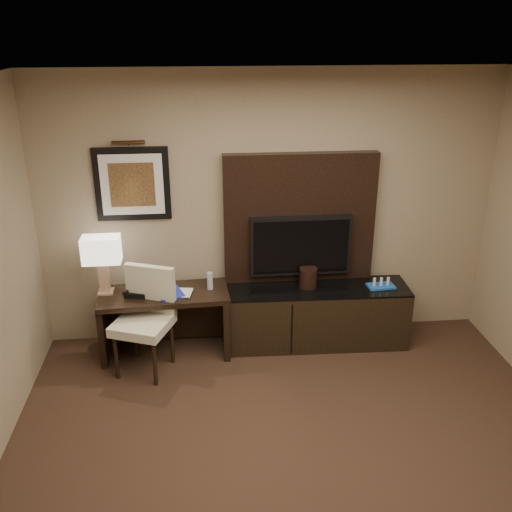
{
  "coord_description": "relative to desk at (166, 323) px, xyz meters",
  "views": [
    {
      "loc": [
        -0.66,
        -2.83,
        3.07
      ],
      "look_at": [
        -0.2,
        1.8,
        1.15
      ],
      "focal_mm": 40.0,
      "sensor_mm": 36.0,
      "label": 1
    }
  ],
  "objects": [
    {
      "name": "ceiling",
      "position": [
        1.05,
        -2.15,
        2.37
      ],
      "size": [
        4.5,
        5.0,
        0.01
      ],
      "primitive_type": "cube",
      "color": "silver",
      "rests_on": "wall_back"
    },
    {
      "name": "wall_back",
      "position": [
        1.05,
        0.35,
        1.02
      ],
      "size": [
        4.5,
        0.01,
        2.7
      ],
      "primitive_type": "cube",
      "color": "gray",
      "rests_on": "floor"
    },
    {
      "name": "desk",
      "position": [
        0.0,
        0.0,
        0.0
      ],
      "size": [
        1.26,
        0.6,
        0.66
      ],
      "primitive_type": "cube",
      "rotation": [
        0.0,
        0.0,
        0.06
      ],
      "color": "black",
      "rests_on": "floor"
    },
    {
      "name": "credenza",
      "position": [
        1.52,
        0.05,
        -0.02
      ],
      "size": [
        1.81,
        0.56,
        0.62
      ],
      "primitive_type": "cube",
      "rotation": [
        0.0,
        0.0,
        -0.03
      ],
      "color": "black",
      "rests_on": "floor"
    },
    {
      "name": "tv_wall_panel",
      "position": [
        1.35,
        0.29,
        0.94
      ],
      "size": [
        1.5,
        0.12,
        1.3
      ],
      "primitive_type": "cube",
      "color": "black",
      "rests_on": "wall_back"
    },
    {
      "name": "tv",
      "position": [
        1.35,
        0.19,
        0.69
      ],
      "size": [
        1.0,
        0.08,
        0.6
      ],
      "primitive_type": "cube",
      "color": "black",
      "rests_on": "tv_wall_panel"
    },
    {
      "name": "artwork",
      "position": [
        -0.25,
        0.33,
        1.32
      ],
      "size": [
        0.7,
        0.04,
        0.7
      ],
      "primitive_type": "cube",
      "color": "black",
      "rests_on": "wall_back"
    },
    {
      "name": "picture_light",
      "position": [
        -0.25,
        0.29,
        1.72
      ],
      "size": [
        0.04,
        0.04,
        0.3
      ],
      "primitive_type": "cylinder",
      "color": "#3D2613",
      "rests_on": "wall_back"
    },
    {
      "name": "desk_chair",
      "position": [
        -0.19,
        -0.3,
        0.17
      ],
      "size": [
        0.65,
        0.69,
        1.0
      ],
      "primitive_type": null,
      "rotation": [
        0.0,
        0.0,
        -0.38
      ],
      "color": "beige",
      "rests_on": "floor"
    },
    {
      "name": "table_lamp",
      "position": [
        -0.55,
        0.06,
        0.61
      ],
      "size": [
        0.38,
        0.27,
        0.56
      ],
      "primitive_type": null,
      "rotation": [
        0.0,
        0.0,
        -0.23
      ],
      "color": "tan",
      "rests_on": "desk"
    },
    {
      "name": "desk_phone",
      "position": [
        -0.25,
        -0.02,
        0.38
      ],
      "size": [
        0.24,
        0.22,
        0.1
      ],
      "primitive_type": null,
      "rotation": [
        0.0,
        0.0,
        -0.22
      ],
      "color": "black",
      "rests_on": "desk"
    },
    {
      "name": "blue_folder",
      "position": [
        0.05,
        -0.02,
        0.34
      ],
      "size": [
        0.32,
        0.37,
        0.02
      ],
      "primitive_type": "cube",
      "rotation": [
        0.0,
        0.0,
        0.34
      ],
      "color": "#18279E",
      "rests_on": "desk"
    },
    {
      "name": "book",
      "position": [
        0.12,
        -0.04,
        0.43
      ],
      "size": [
        0.15,
        0.04,
        0.2
      ],
      "primitive_type": "imported",
      "rotation": [
        0.0,
        0.0,
        -0.17
      ],
      "color": "tan",
      "rests_on": "desk"
    },
    {
      "name": "water_bottle",
      "position": [
        0.45,
        0.04,
        0.42
      ],
      "size": [
        0.07,
        0.07,
        0.17
      ],
      "primitive_type": "cylinder",
      "rotation": [
        0.0,
        0.0,
        0.16
      ],
      "color": "#ADC0C4",
      "rests_on": "desk"
    },
    {
      "name": "ice_bucket",
      "position": [
        1.42,
        0.08,
        0.39
      ],
      "size": [
        0.22,
        0.22,
        0.2
      ],
      "primitive_type": "cylinder",
      "rotation": [
        0.0,
        0.0,
        -0.28
      ],
      "color": "black",
      "rests_on": "credenza"
    },
    {
      "name": "minibar_tray",
      "position": [
        2.14,
        -0.0,
        0.34
      ],
      "size": [
        0.28,
        0.18,
        0.1
      ],
      "primitive_type": null,
      "rotation": [
        0.0,
        0.0,
        0.08
      ],
      "color": "blue",
      "rests_on": "credenza"
    }
  ]
}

